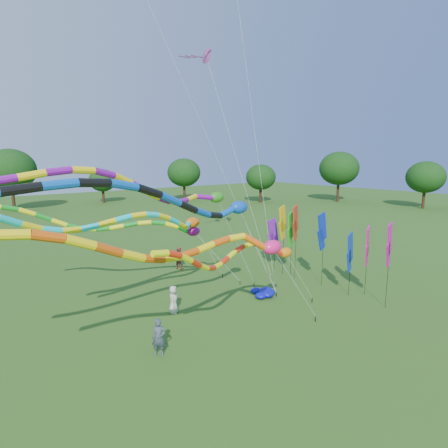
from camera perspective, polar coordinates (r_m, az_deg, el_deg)
ground at (r=19.26m, az=11.49°, el=-15.78°), size 160.00×160.00×0.00m
tree_ring at (r=10.75m, az=-8.46°, el=-5.57°), size 119.86×122.14×9.66m
tube_kite_red at (r=16.63m, az=3.41°, el=-4.67°), size 11.35×2.59×5.91m
tube_kite_orange at (r=13.61m, az=-5.48°, el=-3.45°), size 15.27×1.40×7.18m
tube_kite_purple at (r=16.82m, az=-10.28°, el=4.90°), size 15.26×3.91×8.65m
tube_kite_blue at (r=14.44m, az=-11.30°, el=3.36°), size 18.26×3.50×8.66m
tube_kite_cyan at (r=19.38m, az=-12.54°, el=0.27°), size 14.21×4.49×7.14m
tube_kite_green at (r=22.20m, az=-14.72°, el=-0.13°), size 13.21×4.31×6.58m
delta_kite_high_c at (r=28.23m, az=-2.79°, el=24.23°), size 2.74×7.79×16.61m
banner_pole_green at (r=26.22m, az=10.11°, el=-0.87°), size 1.10×0.52×4.67m
banner_pole_blue_b at (r=24.84m, az=14.71°, el=-1.13°), size 1.16×0.23×4.90m
banner_pole_red at (r=25.85m, az=10.84°, el=0.15°), size 1.10×0.53×5.21m
banner_pole_magenta_b at (r=23.98m, az=21.01°, el=-3.22°), size 1.09×0.55×4.35m
banner_pole_orange at (r=26.57m, az=8.91°, el=0.16°), size 1.13×0.43×5.06m
banner_pole_blue_a at (r=23.55m, az=18.63°, el=-4.15°), size 1.13×0.42×4.01m
banner_pole_violet at (r=28.19m, az=7.42°, el=-1.63°), size 1.16×0.11×3.89m
banner_pole_magenta_a at (r=22.16m, az=23.87°, el=-2.93°), size 1.14×0.40×4.94m
blue_nylon_heap at (r=23.39m, az=5.15°, el=-10.26°), size 1.61×1.58×0.48m
person_a at (r=20.80m, az=-7.73°, el=-11.35°), size 0.86×0.88×1.53m
person_b at (r=16.78m, az=-9.90°, el=-16.69°), size 0.71×0.68×1.64m
person_c at (r=28.59m, az=-6.90°, el=-5.17°), size 0.86×0.97×1.67m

